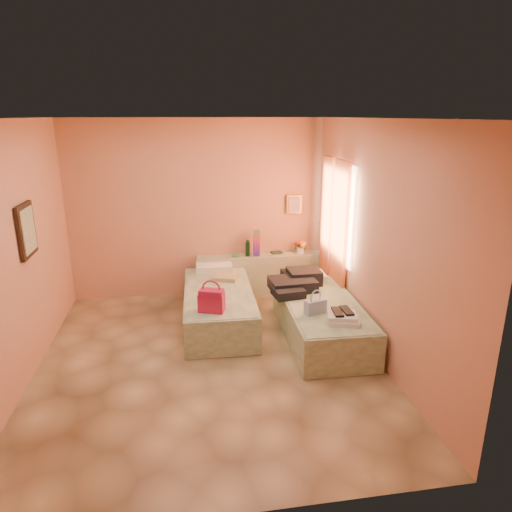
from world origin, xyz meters
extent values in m
plane|color=tan|center=(0.00, 0.00, 0.00)|extent=(4.50, 4.50, 0.00)
cube|color=tan|center=(0.00, 2.25, 1.40)|extent=(4.00, 0.02, 2.80)
cube|color=tan|center=(-2.00, 0.00, 1.40)|extent=(0.02, 4.50, 2.80)
cube|color=tan|center=(2.00, 0.00, 1.40)|extent=(0.02, 4.50, 2.80)
cube|color=silver|center=(0.00, 0.00, 2.80)|extent=(4.00, 4.50, 0.02)
cube|color=beige|center=(1.98, 1.25, 1.50)|extent=(0.02, 1.10, 1.40)
cube|color=orange|center=(1.94, 1.10, 1.15)|extent=(0.05, 0.55, 2.20)
cube|color=orange|center=(1.94, 1.70, 1.15)|extent=(0.05, 0.45, 2.20)
cube|color=black|center=(-1.97, 0.40, 1.60)|extent=(0.04, 0.50, 0.60)
cube|color=#B0873A|center=(1.55, 2.22, 1.45)|extent=(0.25, 0.04, 0.30)
cube|color=#A0AC8C|center=(0.98, 2.10, 0.33)|extent=(2.05, 0.30, 0.65)
cube|color=beige|center=(0.20, 1.05, 0.25)|extent=(0.95, 2.02, 0.50)
cube|color=beige|center=(1.50, 0.40, 0.25)|extent=(0.95, 2.02, 0.50)
cylinder|color=#12321A|center=(0.77, 2.08, 0.78)|extent=(0.09, 0.09, 0.26)
cube|color=#B11540|center=(0.91, 2.08, 0.86)|extent=(0.09, 0.09, 0.42)
cylinder|color=#4B8A5C|center=(0.57, 2.07, 0.67)|extent=(0.15, 0.15, 0.03)
cube|color=#24442D|center=(1.26, 2.15, 0.66)|extent=(0.19, 0.16, 0.03)
cube|color=white|center=(1.64, 2.08, 0.79)|extent=(0.26, 0.26, 0.27)
cube|color=#B11540|center=(0.06, 0.34, 0.65)|extent=(0.35, 0.26, 0.29)
cube|color=tan|center=(0.34, 1.46, 0.53)|extent=(0.42, 0.38, 0.06)
cube|color=black|center=(1.28, 0.89, 0.60)|extent=(0.74, 0.74, 0.20)
cube|color=#41629E|center=(1.32, 0.08, 0.59)|extent=(0.29, 0.19, 0.17)
cube|color=white|center=(1.58, -0.23, 0.55)|extent=(0.42, 0.39, 0.10)
cube|color=black|center=(1.57, -0.18, 0.61)|extent=(0.22, 0.28, 0.03)
camera|label=1|loc=(-0.22, -4.89, 2.83)|focal=32.00mm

